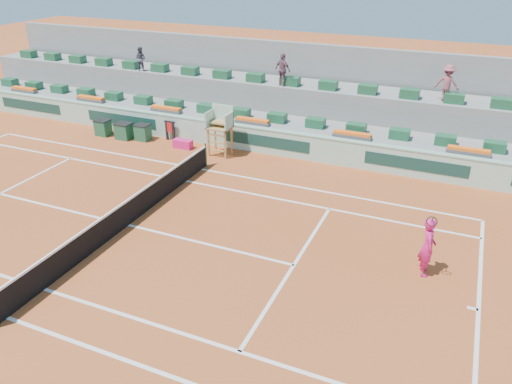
{
  "coord_description": "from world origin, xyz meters",
  "views": [
    {
      "loc": [
        10.52,
        -12.6,
        9.21
      ],
      "look_at": [
        4.0,
        2.5,
        1.0
      ],
      "focal_mm": 35.0,
      "sensor_mm": 36.0,
      "label": 1
    }
  ],
  "objects_px": {
    "umpire_chair": "(220,124)",
    "tennis_player": "(428,247)",
    "drink_cooler_a": "(143,132)",
    "player_bag": "(183,144)"
  },
  "relations": [
    {
      "from": "drink_cooler_a",
      "to": "tennis_player",
      "type": "distance_m",
      "value": 16.21
    },
    {
      "from": "player_bag",
      "to": "tennis_player",
      "type": "xyz_separation_m",
      "value": [
        12.38,
        -6.24,
        0.76
      ]
    },
    {
      "from": "umpire_chair",
      "to": "tennis_player",
      "type": "height_order",
      "value": "umpire_chair"
    },
    {
      "from": "player_bag",
      "to": "umpire_chair",
      "type": "relative_size",
      "value": 0.4
    },
    {
      "from": "umpire_chair",
      "to": "drink_cooler_a",
      "type": "bearing_deg",
      "value": 178.37
    },
    {
      "from": "player_bag",
      "to": "umpire_chair",
      "type": "bearing_deg",
      "value": 1.09
    },
    {
      "from": "drink_cooler_a",
      "to": "tennis_player",
      "type": "bearing_deg",
      "value": -23.34
    },
    {
      "from": "player_bag",
      "to": "umpire_chair",
      "type": "height_order",
      "value": "umpire_chair"
    },
    {
      "from": "player_bag",
      "to": "drink_cooler_a",
      "type": "bearing_deg",
      "value": 176.05
    },
    {
      "from": "player_bag",
      "to": "drink_cooler_a",
      "type": "xyz_separation_m",
      "value": [
        -2.5,
        0.17,
        0.21
      ]
    }
  ]
}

